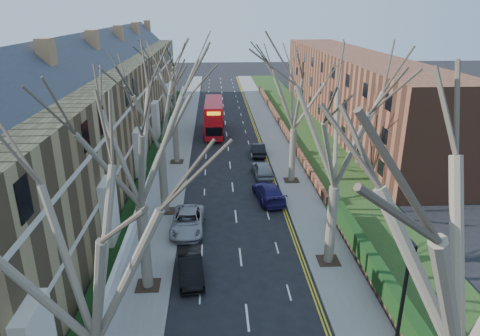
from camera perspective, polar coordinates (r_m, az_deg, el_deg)
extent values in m
cube|color=slate|center=(57.02, -7.86, 4.47)|extent=(3.00, 102.00, 0.12)
cube|color=slate|center=(57.35, 4.22, 4.70)|extent=(3.00, 102.00, 0.12)
cube|color=olive|center=(49.42, -17.90, 7.10)|extent=(9.00, 78.00, 10.00)
cube|color=#31343B|center=(48.49, -18.69, 14.00)|extent=(4.67, 78.00, 4.67)
cube|color=silver|center=(48.86, -12.63, 5.64)|extent=(0.12, 78.00, 0.35)
cube|color=silver|center=(48.11, -12.96, 9.67)|extent=(0.12, 78.00, 0.35)
cube|color=brown|center=(62.60, 14.51, 10.09)|extent=(8.00, 54.00, 10.00)
cube|color=brown|center=(61.28, 5.33, 6.19)|extent=(0.35, 54.00, 0.90)
cube|color=#4F3522|center=(25.07, 20.00, -18.25)|extent=(0.40, 24.00, 0.60)
cube|color=black|center=(24.53, 20.26, -16.60)|extent=(0.70, 24.00, 1.20)
cube|color=white|center=(49.41, -10.43, 2.48)|extent=(0.30, 78.00, 1.00)
cube|color=#1D3413|center=(58.08, 8.64, 4.82)|extent=(6.00, 102.00, 0.06)
cube|color=black|center=(15.72, 21.90, -9.58)|extent=(0.18, 0.50, 0.22)
cylinder|color=#6D5F4D|center=(25.55, -12.58, -10.28)|extent=(0.64, 0.64, 5.25)
cube|color=#2D2116|center=(26.96, -12.14, -15.06)|extent=(1.40, 1.40, 0.05)
cylinder|color=#6D5F4D|center=(34.48, -10.17, -1.91)|extent=(0.64, 0.64, 5.07)
cube|color=#2D2116|center=(35.50, -9.91, -5.68)|extent=(1.40, 1.40, 0.05)
cylinder|color=#6D5F4D|center=(45.73, -8.58, 3.92)|extent=(0.60, 0.60, 5.25)
cube|color=#2D2116|center=(46.53, -8.42, 0.83)|extent=(1.40, 1.40, 0.05)
cylinder|color=#6D5F4D|center=(27.90, 12.06, -7.46)|extent=(0.64, 0.64, 5.25)
cube|color=#2D2116|center=(29.20, 11.68, -11.99)|extent=(1.40, 1.40, 0.05)
cylinder|color=#6D5F4D|center=(40.49, 7.00, 1.68)|extent=(0.60, 0.60, 5.07)
cube|color=#2D2116|center=(41.37, 6.85, -1.63)|extent=(1.40, 1.40, 0.05)
cube|color=red|center=(56.87, -3.48, 5.94)|extent=(2.41, 10.11, 2.02)
cube|color=red|center=(56.42, -3.52, 7.83)|extent=(2.40, 9.61, 1.83)
cube|color=black|center=(56.77, -3.49, 6.34)|extent=(2.42, 9.30, 0.83)
cube|color=black|center=(56.40, -3.53, 7.92)|extent=(2.42, 9.10, 0.83)
imported|color=black|center=(27.12, -6.66, -13.01)|extent=(1.95, 4.39, 1.40)
imported|color=#99989D|center=(32.31, -6.98, -7.12)|extent=(2.50, 5.22, 1.44)
imported|color=#211855|center=(37.02, 3.86, -3.23)|extent=(2.75, 5.38, 1.49)
imported|color=gray|center=(42.23, 2.99, -0.14)|extent=(2.04, 4.51, 1.50)
imported|color=black|center=(48.35, 2.46, 2.50)|extent=(1.68, 4.28, 1.39)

